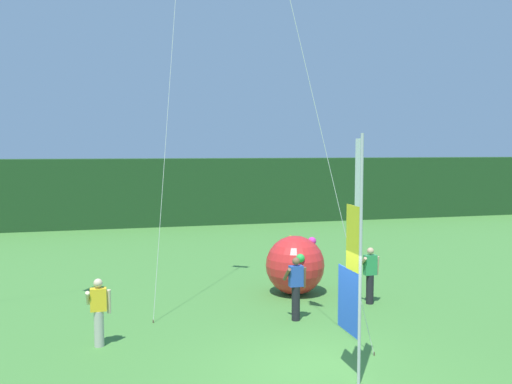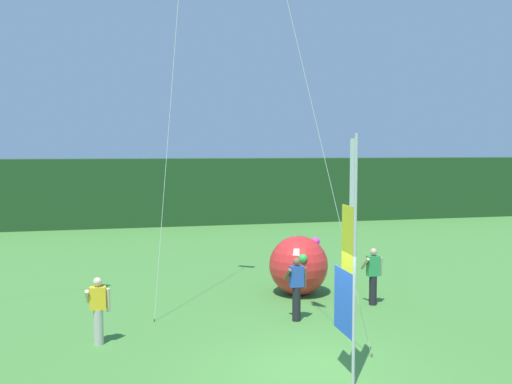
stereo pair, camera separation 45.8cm
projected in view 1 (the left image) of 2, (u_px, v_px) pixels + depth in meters
name	position (u px, v px, depth m)	size (l,w,h in m)	color
ground_plane	(322.00, 372.00, 10.97)	(120.00, 120.00, 0.00)	#478438
distant_treeline	(182.00, 191.00, 32.74)	(80.00, 2.40, 3.94)	#1E421E
banner_flag	(354.00, 263.00, 10.50)	(0.06, 1.03, 4.79)	#B7B7BC
person_mid_field	(99.00, 310.00, 12.37)	(0.55, 0.48, 1.57)	#B7B2A3
person_far_left	(296.00, 287.00, 14.25)	(0.55, 0.48, 1.68)	black
person_far_right	(370.00, 274.00, 15.80)	(0.55, 0.48, 1.66)	black
inflatable_balloon	(295.00, 265.00, 16.86)	(1.82, 1.86, 1.82)	red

